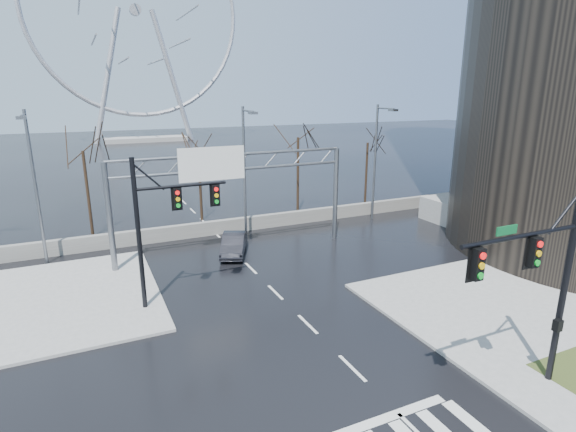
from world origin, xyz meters
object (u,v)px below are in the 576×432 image
signal_mast_far (161,218)px  car (234,244)px  signal_mast_near (544,273)px  ferris_wheel (136,19)px  sign_gantry (229,182)px

signal_mast_far → car: (5.72, 6.07, -4.11)m
signal_mast_near → ferris_wheel: size_ratio=0.16×
sign_gantry → car: size_ratio=3.72×
signal_mast_far → signal_mast_near: bearing=-49.7°
signal_mast_far → car: signal_mast_far is taller
signal_mast_far → ferris_wheel: size_ratio=0.16×
ferris_wheel → signal_mast_far: bearing=-97.2°
signal_mast_near → ferris_wheel: ferris_wheel is taller
sign_gantry → ferris_wheel: bearing=86.2°
signal_mast_far → car: size_ratio=1.82×
sign_gantry → car: bearing=17.4°
signal_mast_near → signal_mast_far: (-11.01, 13.00, -0.04)m
ferris_wheel → car: bearing=-93.7°
sign_gantry → car: sign_gantry is taller
signal_mast_near → signal_mast_far: bearing=130.3°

